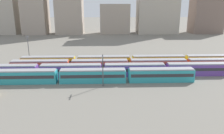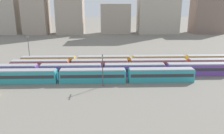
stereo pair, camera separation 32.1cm
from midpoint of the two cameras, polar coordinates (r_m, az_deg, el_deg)
name	(u,v)px [view 1 (the left image)]	position (r m, az deg, el deg)	size (l,w,h in m)	color
ground_plane	(38,74)	(71.76, -18.78, -1.76)	(600.00, 600.00, 0.00)	slate
train_track_0	(93,76)	(60.81, -5.10, -2.21)	(55.80, 3.06, 3.75)	teal
train_track_1	(166,69)	(68.21, 13.58, -0.57)	(112.50, 3.06, 3.75)	#6B429E
train_track_2	(158,65)	(72.78, 11.72, 0.59)	(93.60, 3.06, 3.75)	#BC4C38
train_track_3	(185,60)	(80.77, 18.32, 1.63)	(112.50, 3.06, 3.75)	yellow
catenary_pole_0	(103,69)	(56.79, -2.54, -0.42)	(0.24, 3.20, 8.55)	#4C4C51
catenary_pole_1	(29,49)	(82.33, -20.89, 4.46)	(0.24, 3.20, 10.57)	#4C4C51
distant_building_0	(1,0)	(176.56, -26.82, 15.30)	(19.75, 12.94, 47.32)	#B2A899
distant_building_1	(35,11)	(168.84, -19.31, 13.51)	(16.29, 16.81, 31.98)	#A89989
distant_building_3	(115,19)	(162.28, 0.66, 12.34)	(20.99, 12.25, 20.80)	#A89989
distant_building_5	(206,13)	(178.24, 23.17, 12.66)	(21.36, 14.56, 28.50)	#7A665B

